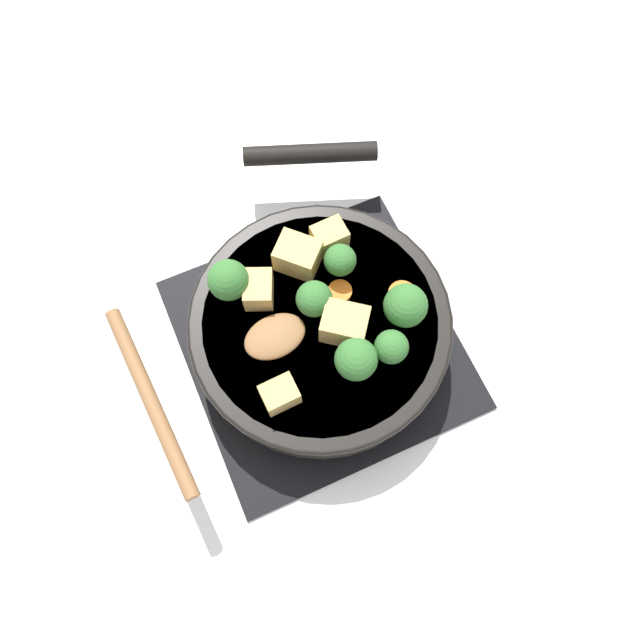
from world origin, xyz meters
name	(u,v)px	position (x,y,z in m)	size (l,w,h in m)	color
ground_plane	(320,344)	(0.00, 0.00, 0.00)	(2.40, 2.40, 0.00)	white
front_burner_grate	(320,341)	(0.00, 0.00, 0.01)	(0.31, 0.31, 0.03)	black
skillet_pan	(320,325)	(0.00, 0.00, 0.06)	(0.39, 0.31, 0.06)	black
wooden_spoon	(208,372)	(0.01, -0.13, 0.09)	(0.22, 0.19, 0.02)	olive
tofu_cube_center_large	(298,256)	(-0.07, 0.01, 0.10)	(0.05, 0.04, 0.04)	tan
tofu_cube_near_handle	(329,237)	(-0.08, 0.05, 0.10)	(0.04, 0.03, 0.03)	tan
tofu_cube_east_chunk	(280,394)	(0.06, -0.07, 0.10)	(0.04, 0.03, 0.03)	tan
tofu_cube_west_chunk	(345,324)	(0.02, 0.02, 0.10)	(0.05, 0.04, 0.04)	tan
tofu_cube_back_piece	(258,289)	(-0.05, -0.05, 0.10)	(0.04, 0.03, 0.03)	tan
broccoli_floret_near_spoon	(340,260)	(-0.05, 0.04, 0.11)	(0.04, 0.04, 0.04)	#709956
broccoli_floret_center_top	(391,347)	(0.07, 0.05, 0.11)	(0.04, 0.04, 0.04)	#709956
broccoli_floret_east_rim	(311,300)	(-0.02, 0.00, 0.11)	(0.04, 0.04, 0.05)	#709956
broccoli_floret_west_rim	(405,306)	(0.03, 0.08, 0.11)	(0.05, 0.05, 0.05)	#709956
broccoli_floret_north_edge	(356,359)	(0.06, 0.01, 0.11)	(0.04, 0.04, 0.05)	#709956
broccoli_floret_south_cluster	(228,280)	(-0.07, -0.07, 0.11)	(0.04, 0.04, 0.05)	#709956
carrot_slice_orange_thin	(340,291)	(-0.02, 0.03, 0.08)	(0.03, 0.03, 0.01)	orange
carrot_slice_near_center	(402,294)	(0.01, 0.09, 0.08)	(0.03, 0.03, 0.01)	orange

